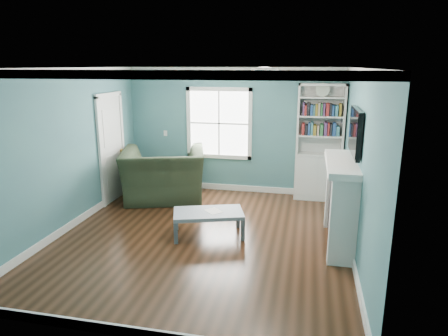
# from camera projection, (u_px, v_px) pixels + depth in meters

# --- Properties ---
(floor) EXTENTS (5.00, 5.00, 0.00)m
(floor) POSITION_uv_depth(u_px,v_px,m) (203.00, 237.00, 6.33)
(floor) COLOR black
(floor) RESTS_ON ground
(room_walls) EXTENTS (5.00, 5.00, 5.00)m
(room_walls) POSITION_uv_depth(u_px,v_px,m) (202.00, 138.00, 5.93)
(room_walls) COLOR #3D6976
(room_walls) RESTS_ON ground
(trim) EXTENTS (4.50, 5.00, 2.60)m
(trim) POSITION_uv_depth(u_px,v_px,m) (202.00, 161.00, 6.02)
(trim) COLOR white
(trim) RESTS_ON ground
(window) EXTENTS (1.40, 0.06, 1.50)m
(window) POSITION_uv_depth(u_px,v_px,m) (219.00, 123.00, 8.38)
(window) COLOR white
(window) RESTS_ON room_walls
(bookshelf) EXTENTS (0.90, 0.35, 2.31)m
(bookshelf) POSITION_uv_depth(u_px,v_px,m) (319.00, 154.00, 7.91)
(bookshelf) COLOR silver
(bookshelf) RESTS_ON ground
(fireplace) EXTENTS (0.44, 1.58, 1.30)m
(fireplace) POSITION_uv_depth(u_px,v_px,m) (341.00, 204.00, 5.94)
(fireplace) COLOR black
(fireplace) RESTS_ON ground
(tv) EXTENTS (0.06, 1.10, 0.65)m
(tv) POSITION_uv_depth(u_px,v_px,m) (355.00, 132.00, 5.64)
(tv) COLOR black
(tv) RESTS_ON fireplace
(door) EXTENTS (0.12, 0.98, 2.17)m
(door) POSITION_uv_depth(u_px,v_px,m) (112.00, 147.00, 7.84)
(door) COLOR silver
(door) RESTS_ON ground
(ceiling_fixture) EXTENTS (0.38, 0.38, 0.15)m
(ceiling_fixture) POSITION_uv_depth(u_px,v_px,m) (264.00, 72.00, 5.60)
(ceiling_fixture) COLOR white
(ceiling_fixture) RESTS_ON room_walls
(light_switch) EXTENTS (0.08, 0.01, 0.12)m
(light_switch) POSITION_uv_depth(u_px,v_px,m) (165.00, 133.00, 8.69)
(light_switch) COLOR white
(light_switch) RESTS_ON room_walls
(recliner) EXTENTS (1.81, 1.44, 1.38)m
(recliner) POSITION_uv_depth(u_px,v_px,m) (163.00, 166.00, 7.92)
(recliner) COLOR black
(recliner) RESTS_ON ground
(coffee_table) EXTENTS (1.22, 0.90, 0.40)m
(coffee_table) POSITION_uv_depth(u_px,v_px,m) (208.00, 215.00, 6.31)
(coffee_table) COLOR #444C52
(coffee_table) RESTS_ON ground
(paper_sheet) EXTENTS (0.34, 0.33, 0.00)m
(paper_sheet) POSITION_uv_depth(u_px,v_px,m) (213.00, 211.00, 6.32)
(paper_sheet) COLOR white
(paper_sheet) RESTS_ON coffee_table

